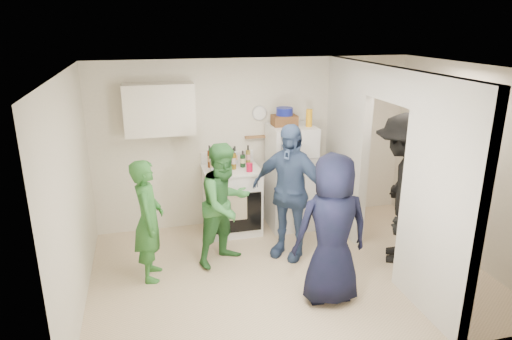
{
  "coord_description": "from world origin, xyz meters",
  "views": [
    {
      "loc": [
        -1.62,
        -4.77,
        2.99
      ],
      "look_at": [
        -0.32,
        0.4,
        1.25
      ],
      "focal_mm": 32.0,
      "sensor_mm": 36.0,
      "label": 1
    }
  ],
  "objects_px": {
    "blue_bowl": "(285,111)",
    "person_green_center": "(225,204)",
    "person_green_left": "(148,220)",
    "person_denim": "(289,192)",
    "fridge": "(291,177)",
    "stove": "(232,200)",
    "person_navy": "(332,230)",
    "wicker_basket": "(284,120)",
    "yellow_cup_stack_top": "(309,118)",
    "person_nook": "(401,189)"
  },
  "relations": [
    {
      "from": "blue_bowl",
      "to": "person_green_center",
      "type": "relative_size",
      "value": 0.15
    },
    {
      "from": "person_green_left",
      "to": "person_denim",
      "type": "relative_size",
      "value": 0.83
    },
    {
      "from": "person_green_left",
      "to": "fridge",
      "type": "bearing_deg",
      "value": -58.41
    },
    {
      "from": "stove",
      "to": "person_green_center",
      "type": "bearing_deg",
      "value": -106.24
    },
    {
      "from": "person_green_center",
      "to": "person_navy",
      "type": "distance_m",
      "value": 1.48
    },
    {
      "from": "fridge",
      "to": "person_denim",
      "type": "bearing_deg",
      "value": -109.81
    },
    {
      "from": "wicker_basket",
      "to": "person_navy",
      "type": "relative_size",
      "value": 0.21
    },
    {
      "from": "fridge",
      "to": "yellow_cup_stack_top",
      "type": "bearing_deg",
      "value": -24.44
    },
    {
      "from": "yellow_cup_stack_top",
      "to": "person_navy",
      "type": "distance_m",
      "value": 2.09
    },
    {
      "from": "person_green_left",
      "to": "person_nook",
      "type": "distance_m",
      "value": 3.15
    },
    {
      "from": "yellow_cup_stack_top",
      "to": "person_green_center",
      "type": "height_order",
      "value": "yellow_cup_stack_top"
    },
    {
      "from": "blue_bowl",
      "to": "yellow_cup_stack_top",
      "type": "height_order",
      "value": "blue_bowl"
    },
    {
      "from": "yellow_cup_stack_top",
      "to": "person_denim",
      "type": "xyz_separation_m",
      "value": [
        -0.54,
        -0.78,
        -0.79
      ]
    },
    {
      "from": "wicker_basket",
      "to": "person_green_center",
      "type": "relative_size",
      "value": 0.22
    },
    {
      "from": "fridge",
      "to": "blue_bowl",
      "type": "relative_size",
      "value": 6.5
    },
    {
      "from": "blue_bowl",
      "to": "person_nook",
      "type": "relative_size",
      "value": 0.12
    },
    {
      "from": "person_green_left",
      "to": "person_denim",
      "type": "bearing_deg",
      "value": -79.84
    },
    {
      "from": "person_navy",
      "to": "fridge",
      "type": "bearing_deg",
      "value": -92.2
    },
    {
      "from": "wicker_basket",
      "to": "person_denim",
      "type": "xyz_separation_m",
      "value": [
        -0.22,
        -0.93,
        -0.74
      ]
    },
    {
      "from": "person_denim",
      "to": "person_green_center",
      "type": "bearing_deg",
      "value": -138.89
    },
    {
      "from": "stove",
      "to": "person_green_left",
      "type": "distance_m",
      "value": 1.61
    },
    {
      "from": "wicker_basket",
      "to": "person_green_left",
      "type": "distance_m",
      "value": 2.43
    },
    {
      "from": "wicker_basket",
      "to": "yellow_cup_stack_top",
      "type": "bearing_deg",
      "value": -25.11
    },
    {
      "from": "person_navy",
      "to": "person_nook",
      "type": "height_order",
      "value": "person_nook"
    },
    {
      "from": "person_denim",
      "to": "person_navy",
      "type": "bearing_deg",
      "value": -39.66
    },
    {
      "from": "fridge",
      "to": "person_denim",
      "type": "distance_m",
      "value": 0.94
    },
    {
      "from": "yellow_cup_stack_top",
      "to": "person_denim",
      "type": "distance_m",
      "value": 1.23
    },
    {
      "from": "stove",
      "to": "person_nook",
      "type": "distance_m",
      "value": 2.39
    },
    {
      "from": "person_denim",
      "to": "person_nook",
      "type": "distance_m",
      "value": 1.41
    },
    {
      "from": "blue_bowl",
      "to": "person_green_center",
      "type": "distance_m",
      "value": 1.68
    },
    {
      "from": "yellow_cup_stack_top",
      "to": "person_green_center",
      "type": "xyz_separation_m",
      "value": [
        -1.37,
        -0.74,
        -0.89
      ]
    },
    {
      "from": "person_green_left",
      "to": "person_green_center",
      "type": "distance_m",
      "value": 0.97
    },
    {
      "from": "blue_bowl",
      "to": "stove",
      "type": "bearing_deg",
      "value": -178.55
    },
    {
      "from": "blue_bowl",
      "to": "person_denim",
      "type": "xyz_separation_m",
      "value": [
        -0.22,
        -0.93,
        -0.87
      ]
    },
    {
      "from": "stove",
      "to": "person_denim",
      "type": "bearing_deg",
      "value": -57.55
    },
    {
      "from": "person_green_center",
      "to": "person_denim",
      "type": "bearing_deg",
      "value": -33.05
    },
    {
      "from": "yellow_cup_stack_top",
      "to": "person_nook",
      "type": "bearing_deg",
      "value": -56.16
    },
    {
      "from": "fridge",
      "to": "blue_bowl",
      "type": "distance_m",
      "value": 0.99
    },
    {
      "from": "stove",
      "to": "yellow_cup_stack_top",
      "type": "bearing_deg",
      "value": -6.67
    },
    {
      "from": "fridge",
      "to": "person_denim",
      "type": "xyz_separation_m",
      "value": [
        -0.32,
        -0.88,
        0.12
      ]
    },
    {
      "from": "wicker_basket",
      "to": "blue_bowl",
      "type": "distance_m",
      "value": 0.13
    },
    {
      "from": "yellow_cup_stack_top",
      "to": "wicker_basket",
      "type": "bearing_deg",
      "value": 154.89
    },
    {
      "from": "stove",
      "to": "yellow_cup_stack_top",
      "type": "xyz_separation_m",
      "value": [
        1.11,
        -0.13,
        1.2
      ]
    },
    {
      "from": "fridge",
      "to": "person_green_left",
      "type": "xyz_separation_m",
      "value": [
        -2.1,
        -1.01,
        -0.03
      ]
    },
    {
      "from": "person_green_center",
      "to": "yellow_cup_stack_top",
      "type": "bearing_deg",
      "value": -2.24
    },
    {
      "from": "person_green_left",
      "to": "person_navy",
      "type": "relative_size",
      "value": 0.88
    },
    {
      "from": "person_green_center",
      "to": "blue_bowl",
      "type": "bearing_deg",
      "value": 9.7
    },
    {
      "from": "wicker_basket",
      "to": "yellow_cup_stack_top",
      "type": "distance_m",
      "value": 0.36
    },
    {
      "from": "person_green_center",
      "to": "person_navy",
      "type": "height_order",
      "value": "person_navy"
    },
    {
      "from": "blue_bowl",
      "to": "person_green_center",
      "type": "xyz_separation_m",
      "value": [
        -1.05,
        -0.89,
        -0.97
      ]
    }
  ]
}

